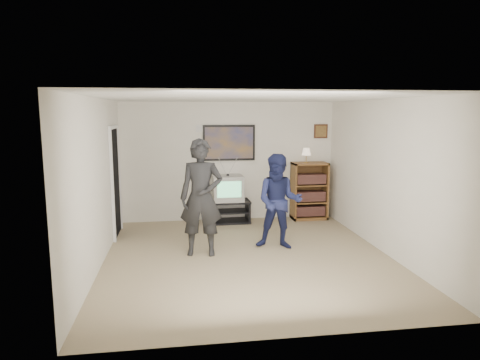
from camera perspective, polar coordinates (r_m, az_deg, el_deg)
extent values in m
cube|color=brown|center=(6.93, 1.08, -10.25)|extent=(4.50, 5.00, 0.01)
cube|color=white|center=(6.55, 1.15, 10.89)|extent=(4.50, 5.00, 0.01)
cube|color=silver|center=(9.08, -1.48, 2.47)|extent=(4.50, 0.01, 2.50)
cube|color=silver|center=(6.64, -18.41, -0.43)|extent=(0.01, 5.00, 2.50)
cube|color=silver|center=(7.33, 18.73, 0.41)|extent=(0.01, 5.00, 2.50)
cube|color=black|center=(8.93, -1.69, -2.88)|extent=(0.94, 0.53, 0.04)
cube|color=black|center=(9.03, -1.68, -5.51)|extent=(0.94, 0.53, 0.04)
cube|color=black|center=(8.94, -4.46, -4.29)|extent=(0.05, 0.50, 0.46)
cube|color=black|center=(9.04, 1.06, -4.11)|extent=(0.05, 0.50, 0.46)
imported|color=black|center=(6.86, -5.18, -2.34)|extent=(0.74, 0.54, 1.88)
imported|color=#1A2048|center=(7.21, 5.22, -2.89)|extent=(0.93, 0.81, 1.61)
cube|color=white|center=(7.03, -5.07, 0.22)|extent=(0.08, 0.14, 0.04)
cube|color=white|center=(7.42, 4.52, -0.95)|extent=(0.07, 0.12, 0.03)
cube|color=black|center=(9.02, -1.47, 4.97)|extent=(1.10, 0.03, 0.75)
cube|color=white|center=(8.96, -5.00, 6.84)|extent=(0.28, 0.02, 0.14)
cube|color=#392012|center=(9.46, 10.72, 6.41)|extent=(0.30, 0.03, 0.30)
cube|color=black|center=(8.24, -16.32, -0.33)|extent=(0.03, 0.85, 2.00)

